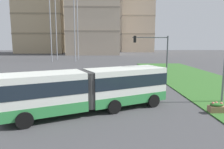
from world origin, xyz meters
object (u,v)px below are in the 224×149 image
at_px(traffic_light_far_right, 155,50).
at_px(apartment_tower_centre, 136,18).
at_px(flower_planter_3, 217,107).
at_px(articulated_bus, 91,89).

height_order(traffic_light_far_right, apartment_tower_centre, apartment_tower_centre).
height_order(flower_planter_3, apartment_tower_centre, apartment_tower_centre).
distance_m(traffic_light_far_right, apartment_tower_centre, 90.87).
relative_size(traffic_light_far_right, apartment_tower_centre, 0.16).
bearing_deg(apartment_tower_centre, flower_planter_3, -94.85).
xyz_separation_m(articulated_bus, apartment_tower_centre, (17.40, 99.54, 15.91)).
relative_size(flower_planter_3, apartment_tower_centre, 0.03).
bearing_deg(traffic_light_far_right, articulated_bus, -124.35).
height_order(articulated_bus, traffic_light_far_right, traffic_light_far_right).
bearing_deg(apartment_tower_centre, traffic_light_far_right, -96.63).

